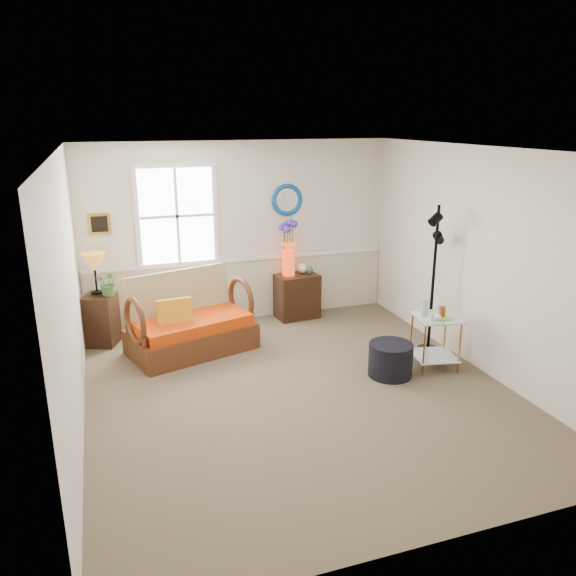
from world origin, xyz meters
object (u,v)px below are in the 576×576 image
object	(u,v)px
ottoman	(390,360)
cabinet	(297,296)
lamp_stand	(101,320)
floor_lamp	(433,280)
side_table	(435,342)
loveseat	(191,314)

from	to	relation	value
ottoman	cabinet	bearing A→B (deg)	99.13
lamp_stand	floor_lamp	world-z (taller)	floor_lamp
ottoman	floor_lamp	bearing A→B (deg)	30.84
side_table	floor_lamp	distance (m)	0.80
side_table	lamp_stand	bearing A→B (deg)	151.52
cabinet	floor_lamp	xyz separation A→B (m)	(1.19, -1.74, 0.62)
cabinet	lamp_stand	bearing A→B (deg)	177.95
lamp_stand	floor_lamp	bearing A→B (deg)	-21.73
loveseat	cabinet	distance (m)	1.89
cabinet	floor_lamp	bearing A→B (deg)	-60.86
cabinet	floor_lamp	world-z (taller)	floor_lamp
loveseat	side_table	distance (m)	3.05
cabinet	ottoman	distance (m)	2.27
side_table	ottoman	size ratio (longest dim) A/B	1.26
ottoman	side_table	bearing A→B (deg)	3.37
loveseat	lamp_stand	world-z (taller)	loveseat
lamp_stand	floor_lamp	size ratio (longest dim) A/B	0.36
lamp_stand	cabinet	bearing A→B (deg)	3.07
loveseat	side_table	xyz separation A→B (m)	(2.69, -1.43, -0.18)
floor_lamp	side_table	bearing A→B (deg)	-126.26
lamp_stand	floor_lamp	xyz separation A→B (m)	(3.99, -1.59, 0.61)
loveseat	lamp_stand	xyz separation A→B (m)	(-1.09, 0.62, -0.16)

